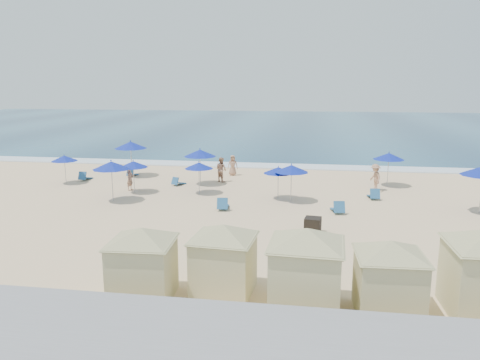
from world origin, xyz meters
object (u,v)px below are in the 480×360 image
object	(u,v)px
trash_bin	(313,225)
umbrella_2	(131,145)
beachgoer_2	(375,177)
umbrella_3	(133,164)
umbrella_4	(200,153)
beachgoer_0	(130,179)
umbrella_6	(278,170)
cabana_3	(390,268)
umbrella_7	(291,169)
umbrella_0	(64,158)
umbrella_1	(111,165)
beachgoer_1	(221,169)
cabana_2	(306,258)
beachgoer_3	(233,165)
umbrella_5	(199,166)
umbrella_8	(389,156)
cabana_0	(142,254)
cabana_1	(224,250)

from	to	relation	value
trash_bin	umbrella_2	size ratio (longest dim) A/B	0.27
beachgoer_2	umbrella_3	bearing A→B (deg)	-97.50
umbrella_4	beachgoer_0	size ratio (longest dim) A/B	1.62
trash_bin	umbrella_6	xyz separation A→B (m)	(-2.11, 6.29, 1.42)
trash_bin	beachgoer_0	distance (m)	13.94
cabana_3	umbrella_7	xyz separation A→B (m)	(-3.58, 13.51, 0.51)
umbrella_0	umbrella_4	world-z (taller)	umbrella_4
umbrella_1	umbrella_6	size ratio (longest dim) A/B	1.22
beachgoer_1	beachgoer_2	distance (m)	10.58
umbrella_0	umbrella_1	bearing A→B (deg)	-38.51
umbrella_7	umbrella_1	bearing A→B (deg)	-171.42
cabana_2	umbrella_7	xyz separation A→B (m)	(-1.11, 13.51, 0.34)
cabana_2	umbrella_6	world-z (taller)	cabana_2
umbrella_7	beachgoer_3	size ratio (longest dim) A/B	1.47
umbrella_0	umbrella_5	distance (m)	10.13
umbrella_1	umbrella_8	distance (m)	18.16
cabana_2	beachgoer_3	xyz separation A→B (m)	(-5.90, 20.95, -0.87)
cabana_3	umbrella_3	world-z (taller)	cabana_3
beachgoer_1	umbrella_5	bearing A→B (deg)	117.94
cabana_0	umbrella_8	distance (m)	21.56
umbrella_1	beachgoer_3	xyz separation A→B (m)	(5.70, 9.03, -1.39)
trash_bin	umbrella_4	distance (m)	12.58
umbrella_5	umbrella_3	bearing A→B (deg)	-174.59
umbrella_1	umbrella_7	world-z (taller)	umbrella_1
umbrella_2	umbrella_7	bearing A→B (deg)	-25.70
cabana_2	umbrella_7	distance (m)	13.55
umbrella_5	beachgoer_3	distance (m)	6.47
umbrella_4	umbrella_6	distance (m)	6.64
umbrella_0	beachgoer_3	distance (m)	12.10
umbrella_0	umbrella_1	distance (m)	6.90
cabana_1	umbrella_2	xyz separation A→B (m)	(-10.67, 18.67, 0.88)
cabana_0	cabana_1	size ratio (longest dim) A/B	1.01
cabana_3	umbrella_8	xyz separation A→B (m)	(2.74, 18.80, 0.58)
beachgoer_0	umbrella_8	bearing A→B (deg)	-66.11
beachgoer_0	beachgoer_3	size ratio (longest dim) A/B	1.01
umbrella_4	umbrella_5	bearing A→B (deg)	-77.86
cabana_0	beachgoer_2	size ratio (longest dim) A/B	2.37
umbrella_2	beachgoer_1	distance (m)	7.29
cabana_0	beachgoer_3	distance (m)	21.02
umbrella_0	umbrella_6	distance (m)	15.26
cabana_3	beachgoer_0	size ratio (longest dim) A/B	2.63
trash_bin	cabana_1	xyz separation A→B (m)	(-2.93, -6.90, 1.13)
cabana_1	beachgoer_3	bearing A→B (deg)	98.94
beachgoer_3	umbrella_5	bearing A→B (deg)	-112.55
cabana_1	umbrella_2	bearing A→B (deg)	119.74
trash_bin	umbrella_3	xyz separation A→B (m)	(-11.38, 6.61, 1.48)
umbrella_2	beachgoer_0	distance (m)	5.10
umbrella_2	umbrella_4	size ratio (longest dim) A/B	1.08
umbrella_0	umbrella_2	distance (m)	4.86
cabana_1	umbrella_2	size ratio (longest dim) A/B	1.52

